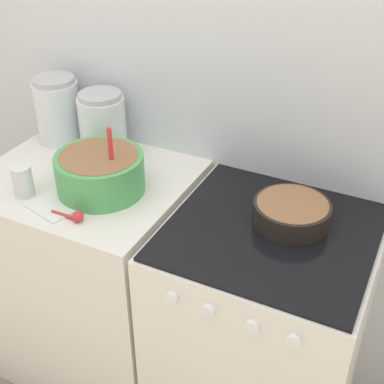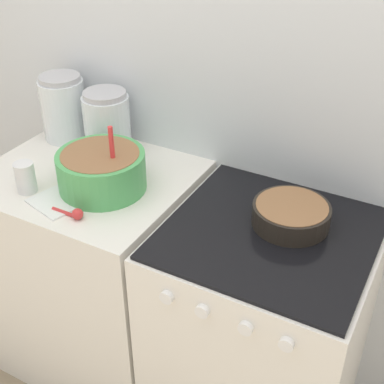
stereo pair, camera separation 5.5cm
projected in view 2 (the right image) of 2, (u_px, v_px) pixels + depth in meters
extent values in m
cube|color=silver|center=(222.00, 82.00, 1.82)|extent=(4.45, 0.05, 2.40)
cube|color=silver|center=(98.00, 272.00, 2.12)|extent=(0.72, 0.62, 0.90)
cube|color=white|center=(260.00, 337.00, 1.85)|extent=(0.64, 0.62, 0.89)
cube|color=black|center=(270.00, 233.00, 1.60)|extent=(0.61, 0.59, 0.01)
cylinder|color=white|center=(167.00, 297.00, 1.48)|extent=(0.04, 0.02, 0.04)
cylinder|color=white|center=(202.00, 311.00, 1.44)|extent=(0.04, 0.02, 0.04)
cylinder|color=white|center=(246.00, 328.00, 1.38)|extent=(0.04, 0.02, 0.04)
cylinder|color=white|center=(286.00, 344.00, 1.34)|extent=(0.04, 0.02, 0.04)
cylinder|color=#4CA559|center=(102.00, 171.00, 1.77)|extent=(0.29, 0.29, 0.13)
cylinder|color=#8C603D|center=(101.00, 163.00, 1.75)|extent=(0.26, 0.26, 0.07)
cylinder|color=red|center=(113.00, 158.00, 1.71)|extent=(0.02, 0.02, 0.22)
cylinder|color=black|center=(291.00, 215.00, 1.61)|extent=(0.24, 0.24, 0.07)
cylinder|color=#8C603D|center=(291.00, 213.00, 1.61)|extent=(0.22, 0.22, 0.06)
cylinder|color=silver|center=(64.00, 110.00, 2.06)|extent=(0.17, 0.17, 0.23)
cylinder|color=tan|center=(65.00, 121.00, 2.09)|extent=(0.15, 0.15, 0.14)
cylinder|color=#B2B2B7|center=(59.00, 78.00, 1.99)|extent=(0.15, 0.15, 0.02)
cylinder|color=silver|center=(107.00, 123.00, 1.99)|extent=(0.17, 0.17, 0.21)
cylinder|color=olive|center=(108.00, 134.00, 2.01)|extent=(0.15, 0.15, 0.13)
cylinder|color=#B2B2B7|center=(104.00, 94.00, 1.92)|extent=(0.16, 0.16, 0.02)
cylinder|color=silver|center=(25.00, 177.00, 1.76)|extent=(0.07, 0.07, 0.11)
cube|color=white|center=(66.00, 197.00, 1.75)|extent=(0.21, 0.25, 0.01)
cylinder|color=red|center=(64.00, 212.00, 1.68)|extent=(0.09, 0.01, 0.01)
sphere|color=red|center=(78.00, 214.00, 1.65)|extent=(0.04, 0.04, 0.04)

